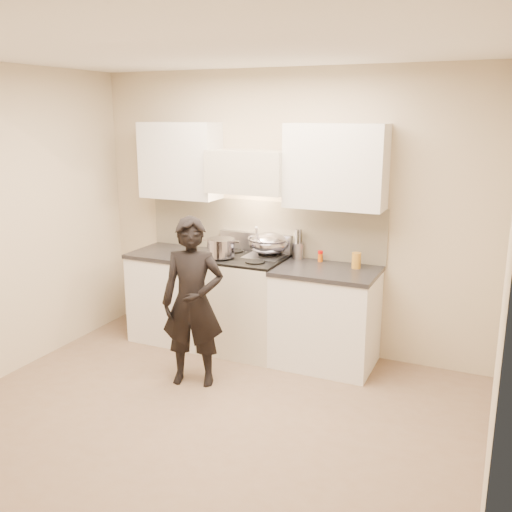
# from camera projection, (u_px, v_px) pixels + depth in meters

# --- Properties ---
(ground_plane) EXTENTS (4.00, 4.00, 0.00)m
(ground_plane) POSITION_uv_depth(u_px,v_px,m) (200.00, 424.00, 4.32)
(ground_plane) COLOR #7F6854
(room_shell) EXTENTS (4.04, 3.54, 2.70)m
(room_shell) POSITION_uv_depth(u_px,v_px,m) (213.00, 207.00, 4.28)
(room_shell) COLOR #C2B193
(room_shell) RESTS_ON ground
(stove) EXTENTS (0.76, 0.65, 0.96)m
(stove) POSITION_uv_depth(u_px,v_px,m) (244.00, 303.00, 5.58)
(stove) COLOR beige
(stove) RESTS_ON ground
(counter_right) EXTENTS (0.92, 0.67, 0.92)m
(counter_right) POSITION_uv_depth(u_px,v_px,m) (326.00, 317.00, 5.26)
(counter_right) COLOR white
(counter_right) RESTS_ON ground
(counter_left) EXTENTS (0.82, 0.67, 0.92)m
(counter_left) POSITION_uv_depth(u_px,v_px,m) (176.00, 295.00, 5.90)
(counter_left) COLOR white
(counter_left) RESTS_ON ground
(wok) EXTENTS (0.41, 0.50, 0.33)m
(wok) POSITION_uv_depth(u_px,v_px,m) (269.00, 243.00, 5.49)
(wok) COLOR #AEABC0
(wok) RESTS_ON stove
(stock_pot) EXTENTS (0.37, 0.30, 0.17)m
(stock_pot) POSITION_uv_depth(u_px,v_px,m) (221.00, 248.00, 5.41)
(stock_pot) COLOR #AEABC0
(stock_pot) RESTS_ON stove
(utensil_crock) EXTENTS (0.11, 0.11, 0.29)m
(utensil_crock) POSITION_uv_depth(u_px,v_px,m) (298.00, 250.00, 5.49)
(utensil_crock) COLOR #AEADBA
(utensil_crock) RESTS_ON counter_right
(spice_jar) EXTENTS (0.05, 0.05, 0.10)m
(spice_jar) POSITION_uv_depth(u_px,v_px,m) (320.00, 256.00, 5.38)
(spice_jar) COLOR #DC5D07
(spice_jar) RESTS_ON counter_right
(oil_glass) EXTENTS (0.08, 0.08, 0.14)m
(oil_glass) POSITION_uv_depth(u_px,v_px,m) (356.00, 260.00, 5.15)
(oil_glass) COLOR #BD8126
(oil_glass) RESTS_ON counter_right
(person) EXTENTS (0.62, 0.50, 1.46)m
(person) POSITION_uv_depth(u_px,v_px,m) (193.00, 302.00, 4.82)
(person) COLOR black
(person) RESTS_ON ground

